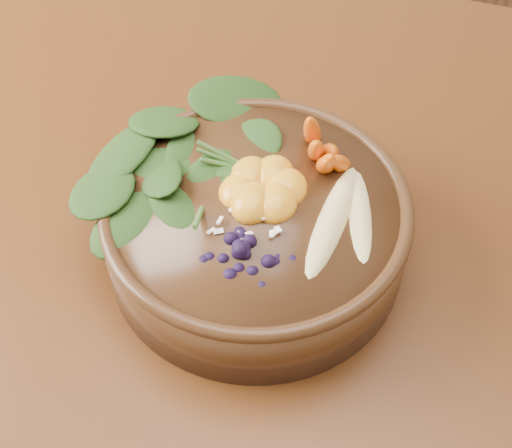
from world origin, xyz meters
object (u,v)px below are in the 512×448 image
(kale_heap, at_px, (226,134))
(blueberry_pile, at_px, (242,240))
(banana_halves, at_px, (348,207))
(mandarin_cluster, at_px, (263,178))
(dining_table, at_px, (279,219))
(stoneware_bowl, at_px, (256,230))
(carrot_cluster, at_px, (331,125))

(kale_heap, height_order, blueberry_pile, kale_heap)
(banana_halves, height_order, blueberry_pile, blueberry_pile)
(banana_halves, xyz_separation_m, mandarin_cluster, (-0.09, 0.01, 0.00))
(dining_table, distance_m, banana_halves, 0.25)
(stoneware_bowl, distance_m, carrot_cluster, 0.14)
(banana_halves, bearing_deg, carrot_cluster, 113.06)
(stoneware_bowl, height_order, blueberry_pile, blueberry_pile)
(carrot_cluster, bearing_deg, mandarin_cluster, -129.81)
(kale_heap, relative_size, banana_halves, 1.15)
(dining_table, relative_size, kale_heap, 7.50)
(banana_halves, height_order, mandarin_cluster, mandarin_cluster)
(dining_table, bearing_deg, blueberry_pile, -83.99)
(kale_heap, distance_m, carrot_cluster, 0.11)
(dining_table, distance_m, stoneware_bowl, 0.19)
(kale_heap, height_order, carrot_cluster, carrot_cluster)
(stoneware_bowl, xyz_separation_m, kale_heap, (-0.06, 0.06, 0.07))
(stoneware_bowl, bearing_deg, mandarin_cluster, 87.93)
(stoneware_bowl, relative_size, kale_heap, 1.53)
(kale_heap, bearing_deg, mandarin_cluster, -37.52)
(mandarin_cluster, distance_m, blueberry_pile, 0.09)
(dining_table, relative_size, carrot_cluster, 17.82)
(banana_halves, bearing_deg, blueberry_pile, -141.51)
(mandarin_cluster, bearing_deg, kale_heap, 142.48)
(banana_halves, relative_size, blueberry_pile, 1.23)
(dining_table, relative_size, blueberry_pile, 10.64)
(banana_halves, relative_size, mandarin_cluster, 1.79)
(dining_table, bearing_deg, mandarin_cluster, -83.21)
(stoneware_bowl, xyz_separation_m, carrot_cluster, (0.05, 0.09, 0.09))
(dining_table, bearing_deg, banana_halves, -48.88)
(dining_table, height_order, kale_heap, kale_heap)
(kale_heap, bearing_deg, stoneware_bowl, -48.86)
(kale_heap, bearing_deg, dining_table, 58.30)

